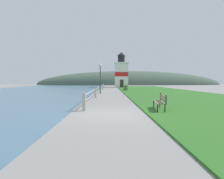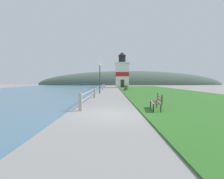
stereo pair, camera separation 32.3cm
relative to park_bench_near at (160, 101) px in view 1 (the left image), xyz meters
The scene contains 10 objects.
ground_plane 2.97m from the park_bench_near, 157.78° to the right, with size 160.00×160.00×0.00m, color gray.
grass_verge 18.26m from the park_bench_near, 74.18° to the left, with size 12.00×56.00×0.06m.
water_strip 24.37m from the park_bench_near, 133.89° to the left, with size 24.00×89.60×0.01m.
seawall_railing 15.85m from the park_bench_near, 105.70° to the left, with size 0.18×30.91×1.01m.
park_bench_near is the anchor object (origin of this frame).
park_bench_midway 20.30m from the park_bench_near, 90.11° to the left, with size 0.52×1.72×0.94m.
lighthouse 36.10m from the park_bench_near, 89.82° to the left, with size 3.79×3.79×9.17m.
trash_bin 22.24m from the park_bench_near, 90.03° to the left, with size 0.54×0.54×0.84m.
lamp_post 14.19m from the park_bench_near, 107.17° to the left, with size 0.36×0.36×3.96m.
distant_hillside 66.44m from the park_bench_near, 85.43° to the left, with size 80.00×16.00×12.00m.
Camera 1 is at (-0.14, -8.67, 1.66)m, focal length 28.00 mm.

